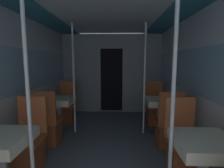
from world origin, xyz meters
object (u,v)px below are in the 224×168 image
chair_left_far_1 (67,110)px  support_pole_right_0 (173,100)px  chair_right_far_0 (182,150)px  dining_table_left_0 (0,147)px  dining_table_left_1 (58,104)px  support_pole_left_1 (74,79)px  chair_right_near_1 (168,130)px  chair_right_far_1 (154,111)px  dining_table_right_0 (204,150)px  support_pole_right_1 (145,80)px  chair_left_near_1 (49,128)px  chair_left_far_0 (29,148)px  support_pole_left_0 (28,99)px  dining_table_right_1 (160,105)px

chair_left_far_1 → support_pole_right_0: (1.79, -2.41, 0.83)m
chair_right_far_0 → dining_table_left_0: bearing=14.9°
support_pole_right_0 → dining_table_left_1: bearing=134.2°
dining_table_left_0 → support_pole_left_1: size_ratio=0.33×
support_pole_right_0 → chair_right_near_1: (0.34, 1.28, -0.83)m
chair_right_far_1 → chair_right_far_0: bearing=90.0°
dining_table_right_0 → support_pole_right_1: support_pole_right_1 is taller
chair_left_far_1 → support_pole_right_0: bearing=126.6°
support_pole_right_0 → support_pole_right_1: (0.00, 1.84, 0.00)m
dining_table_left_1 → chair_left_near_1: (0.00, -0.57, -0.31)m
chair_left_far_1 → support_pole_right_1: bearing=162.4°
chair_left_near_1 → chair_right_near_1: size_ratio=1.00×
dining_table_left_0 → support_pole_left_1: (0.34, 1.84, 0.52)m
chair_right_far_1 → support_pole_right_1: 1.06m
chair_left_far_0 → chair_right_far_0: size_ratio=1.00×
chair_left_far_0 → chair_right_far_0: bearing=-180.0°
chair_left_far_0 → support_pole_left_0: support_pole_left_0 is taller
dining_table_left_1 → chair_right_far_1: chair_right_far_1 is taller
chair_left_far_0 → support_pole_right_0: 2.06m
dining_table_right_1 → dining_table_right_0: bearing=-90.0°
chair_left_far_1 → support_pole_right_1: support_pole_right_1 is taller
chair_left_near_1 → chair_right_far_1: size_ratio=1.00×
chair_left_far_0 → chair_right_far_0: (2.13, 0.00, 0.00)m
chair_left_far_0 → dining_table_left_1: size_ratio=1.36×
chair_right_near_1 → support_pole_right_0: bearing=-104.9°
chair_left_far_1 → support_pole_right_1: size_ratio=0.44×
chair_right_far_0 → dining_table_right_1: chair_right_far_0 is taller
dining_table_right_1 → dining_table_left_0: bearing=-139.1°
dining_table_left_1 → chair_left_near_1: chair_left_near_1 is taller
support_pole_left_0 → chair_right_near_1: (1.79, 1.28, -0.83)m
chair_left_far_0 → dining_table_right_0: 2.23m
support_pole_left_1 → dining_table_right_0: bearing=-45.8°
support_pole_right_1 → dining_table_right_0: bearing=-79.6°
dining_table_left_0 → support_pole_left_0: (0.34, 0.00, 0.52)m
support_pole_left_1 → chair_right_far_0: bearing=-35.4°
support_pole_left_1 → dining_table_right_1: 1.87m
dining_table_left_0 → chair_left_far_1: bearing=90.0°
dining_table_left_0 → chair_right_far_0: 2.23m
support_pole_left_0 → dining_table_right_1: bearing=45.8°
dining_table_right_1 → chair_right_near_1: size_ratio=0.73×
support_pole_left_0 → support_pole_right_0: 1.45m
support_pole_left_0 → dining_table_right_1: support_pole_left_0 is taller
chair_right_far_0 → chair_right_near_1: size_ratio=1.00×
chair_left_far_0 → chair_right_far_0: 2.13m
chair_right_far_0 → chair_right_near_1: (0.00, 0.71, 0.00)m
chair_right_far_0 → dining_table_right_1: (0.00, 1.28, 0.31)m
dining_table_left_0 → chair_left_far_1: chair_left_far_1 is taller
dining_table_left_0 → dining_table_right_0: size_ratio=1.00×
support_pole_right_1 → chair_left_near_1: bearing=-162.4°
dining_table_left_1 → dining_table_right_1: bearing=0.0°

